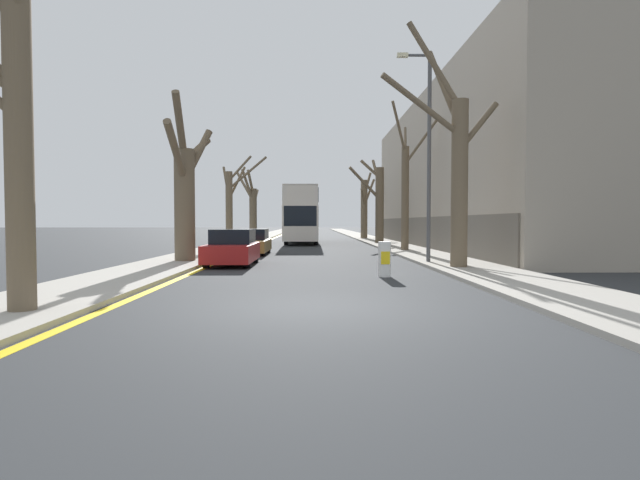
# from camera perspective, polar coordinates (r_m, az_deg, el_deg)

# --- Properties ---
(ground_plane) EXTENTS (300.00, 300.00, 0.00)m
(ground_plane) POSITION_cam_1_polar(r_m,az_deg,el_deg) (10.06, -0.71, -7.75)
(ground_plane) COLOR #2B2D30
(sidewalk_left) EXTENTS (2.90, 120.00, 0.12)m
(sidewalk_left) POSITION_cam_1_polar(r_m,az_deg,el_deg) (60.20, -6.32, 0.48)
(sidewalk_left) COLOR #A39E93
(sidewalk_left) RESTS_ON ground
(sidewalk_right) EXTENTS (2.90, 120.00, 0.12)m
(sidewalk_right) POSITION_cam_1_polar(r_m,az_deg,el_deg) (60.21, 4.53, 0.48)
(sidewalk_right) COLOR #A39E93
(sidewalk_right) RESTS_ON ground
(building_facade_right) EXTENTS (10.08, 34.63, 10.13)m
(building_facade_right) POSITION_cam_1_polar(r_m,az_deg,el_deg) (36.27, 18.83, 7.24)
(building_facade_right) COLOR #9E9384
(building_facade_right) RESTS_ON ground
(kerb_line_stripe) EXTENTS (0.24, 120.00, 0.01)m
(kerb_line_stripe) POSITION_cam_1_polar(r_m,az_deg,el_deg) (60.07, -4.78, 0.43)
(kerb_line_stripe) COLOR yellow
(kerb_line_stripe) RESTS_ON ground
(street_tree_left_0) EXTENTS (3.50, 1.53, 8.35)m
(street_tree_left_0) POSITION_cam_1_polar(r_m,az_deg,el_deg) (10.67, -32.05, 12.56)
(street_tree_left_0) COLOR brown
(street_tree_left_0) RESTS_ON ground
(street_tree_left_1) EXTENTS (1.49, 4.40, 6.70)m
(street_tree_left_1) POSITION_cam_1_polar(r_m,az_deg,el_deg) (21.36, -15.18, 5.14)
(street_tree_left_1) COLOR brown
(street_tree_left_1) RESTS_ON ground
(street_tree_left_2) EXTENTS (2.96, 1.97, 6.18)m
(street_tree_left_2) POSITION_cam_1_polar(r_m,az_deg,el_deg) (33.00, -10.10, 4.22)
(street_tree_left_2) COLOR brown
(street_tree_left_2) RESTS_ON ground
(street_tree_left_3) EXTENTS (2.10, 4.39, 6.29)m
(street_tree_left_3) POSITION_cam_1_polar(r_m,az_deg,el_deg) (44.54, -7.75, 3.57)
(street_tree_left_3) COLOR brown
(street_tree_left_3) RESTS_ON ground
(street_tree_right_0) EXTENTS (4.43, 2.45, 8.78)m
(street_tree_right_0) POSITION_cam_1_polar(r_m,az_deg,el_deg) (18.58, 15.25, 8.10)
(street_tree_right_0) COLOR brown
(street_tree_right_0) RESTS_ON ground
(street_tree_right_1) EXTENTS (2.76, 3.40, 8.29)m
(street_tree_right_1) POSITION_cam_1_polar(r_m,az_deg,el_deg) (29.06, 9.76, 5.67)
(street_tree_right_1) COLOR brown
(street_tree_right_1) RESTS_ON ground
(street_tree_right_2) EXTENTS (2.80, 3.44, 6.85)m
(street_tree_right_2) POSITION_cam_1_polar(r_m,az_deg,el_deg) (38.95, 6.66, 4.43)
(street_tree_right_2) COLOR brown
(street_tree_right_2) RESTS_ON ground
(street_tree_right_3) EXTENTS (1.89, 3.87, 6.72)m
(street_tree_right_3) POSITION_cam_1_polar(r_m,az_deg,el_deg) (49.51, 5.11, 3.79)
(street_tree_right_3) COLOR brown
(street_tree_right_3) RESTS_ON ground
(double_decker_bus) EXTENTS (2.58, 11.79, 4.39)m
(double_decker_bus) POSITION_cam_1_polar(r_m,az_deg,el_deg) (40.63, -2.08, 3.16)
(double_decker_bus) COLOR silver
(double_decker_bus) RESTS_ON ground
(parked_car_0) EXTENTS (1.79, 4.01, 1.43)m
(parked_car_0) POSITION_cam_1_polar(r_m,az_deg,el_deg) (20.12, -9.98, -0.93)
(parked_car_0) COLOR maroon
(parked_car_0) RESTS_ON ground
(parked_car_1) EXTENTS (1.72, 4.34, 1.35)m
(parked_car_1) POSITION_cam_1_polar(r_m,az_deg,el_deg) (26.63, -7.75, -0.26)
(parked_car_1) COLOR olive
(parked_car_1) RESTS_ON ground
(lamp_post) EXTENTS (1.40, 0.20, 8.52)m
(lamp_post) POSITION_cam_1_polar(r_m,az_deg,el_deg) (20.81, 12.12, 10.34)
(lamp_post) COLOR #4C4F54
(lamp_post) RESTS_ON ground
(traffic_bollard) EXTENTS (0.40, 0.41, 1.10)m
(traffic_bollard) POSITION_cam_1_polar(r_m,az_deg,el_deg) (15.73, 7.39, -2.19)
(traffic_bollard) COLOR white
(traffic_bollard) RESTS_ON ground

